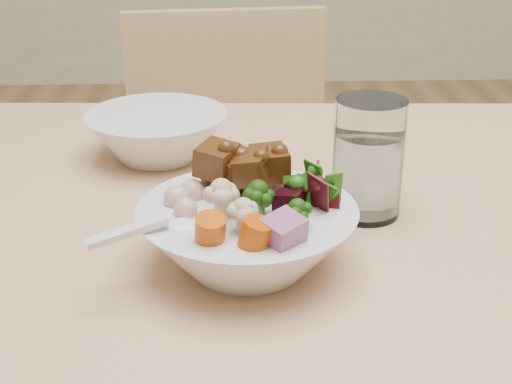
% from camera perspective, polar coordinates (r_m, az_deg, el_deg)
% --- Properties ---
extents(dining_table, '(1.56, 0.92, 0.71)m').
position_cam_1_polar(dining_table, '(0.74, 18.34, -8.89)').
color(dining_table, tan).
rests_on(dining_table, ground).
extents(chair_far, '(0.40, 0.40, 0.80)m').
position_cam_1_polar(chair_far, '(1.32, -1.82, -1.59)').
color(chair_far, tan).
rests_on(chair_far, ground).
extents(food_bowl, '(0.19, 0.19, 0.10)m').
position_cam_1_polar(food_bowl, '(0.61, -0.56, -3.23)').
color(food_bowl, silver).
rests_on(food_bowl, dining_table).
extents(soup_spoon, '(0.09, 0.05, 0.02)m').
position_cam_1_polar(soup_spoon, '(0.57, -7.05, -2.90)').
color(soup_spoon, silver).
rests_on(soup_spoon, food_bowl).
extents(water_glass, '(0.07, 0.07, 0.12)m').
position_cam_1_polar(water_glass, '(0.70, 8.92, 2.32)').
color(water_glass, silver).
rests_on(water_glass, dining_table).
extents(side_bowl, '(0.17, 0.17, 0.06)m').
position_cam_1_polar(side_bowl, '(0.85, -7.88, 4.49)').
color(side_bowl, silver).
rests_on(side_bowl, dining_table).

